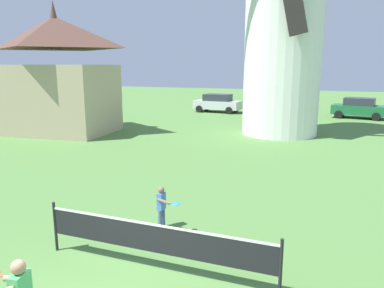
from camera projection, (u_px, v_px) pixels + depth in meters
name	position (u px, v px, depth m)	size (l,w,h in m)	color
windmill	(284.00, 12.00, 20.40)	(9.61, 5.01, 14.94)	white
tennis_net	(155.00, 239.00, 7.06)	(4.81, 0.06, 1.10)	black
player_far	(162.00, 205.00, 9.01)	(0.66, 0.49, 1.06)	slate
parked_car_silver	(218.00, 103.00, 31.96)	(4.11, 2.12, 1.56)	silver
parked_car_mustard	(281.00, 104.00, 30.74)	(4.13, 2.44, 1.56)	#999919
parked_car_green	(359.00, 108.00, 28.19)	(4.05, 2.39, 1.56)	#1E6638
chapel	(58.00, 77.00, 21.69)	(6.73, 5.23, 7.60)	tan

